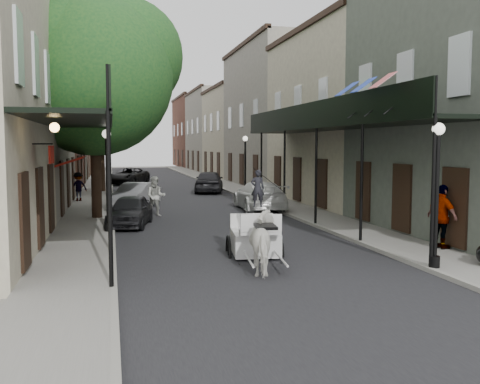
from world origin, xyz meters
TOP-DOWN VIEW (x-y plane):
  - ground at (0.00, 0.00)m, footprint 140.00×140.00m
  - road at (0.00, 20.00)m, footprint 8.00×90.00m
  - sidewalk_left at (-5.00, 20.00)m, footprint 2.20×90.00m
  - sidewalk_right at (5.00, 20.00)m, footprint 2.20×90.00m
  - building_row_left at (-8.60, 30.00)m, footprint 5.00×80.00m
  - building_row_right at (8.60, 30.00)m, footprint 5.00×80.00m
  - gallery_left at (-4.79, 6.98)m, footprint 2.20×18.05m
  - gallery_right at (4.79, 6.98)m, footprint 2.20×18.05m
  - tree_near at (-4.20, 10.18)m, footprint 7.31×6.80m
  - tree_far at (-4.25, 24.18)m, footprint 6.45×6.00m
  - lamppost_right_near at (4.10, -2.00)m, footprint 0.32×0.32m
  - lamppost_left at (-4.10, 6.00)m, footprint 0.32×0.32m
  - lamppost_right_far at (4.10, 18.00)m, footprint 0.32×0.32m
  - horse at (-0.13, -1.00)m, footprint 1.06×1.93m
  - carriage at (0.18, 1.40)m, footprint 1.77×2.43m
  - pedestrian_walking at (-2.00, 10.57)m, footprint 0.96×0.79m
  - pedestrian_sidewalk_left at (-5.80, 17.39)m, footprint 1.21×1.00m
  - pedestrian_sidewalk_right at (5.79, 0.20)m, footprint 0.67×1.21m
  - car_left_near at (-3.26, 7.83)m, footprint 2.24×3.95m
  - car_left_mid at (-2.76, 14.00)m, footprint 2.96×4.23m
  - car_left_far at (-2.60, 31.89)m, footprint 4.15×5.48m
  - car_right_near at (3.28, 11.80)m, footprint 2.29×5.10m
  - car_right_far at (2.60, 22.26)m, footprint 2.83×4.86m

SIDE VIEW (x-z plane):
  - ground at x=0.00m, z-range 0.00..0.00m
  - road at x=0.00m, z-range 0.00..0.01m
  - sidewalk_left at x=-5.00m, z-range 0.00..0.12m
  - sidewalk_right at x=5.00m, z-range 0.00..0.12m
  - car_left_near at x=-3.26m, z-range 0.00..1.27m
  - car_left_mid at x=-2.76m, z-range 0.00..1.32m
  - car_left_far at x=-2.60m, z-range 0.00..1.38m
  - car_right_near at x=3.28m, z-range 0.00..1.45m
  - horse at x=-0.13m, z-range 0.00..1.55m
  - car_right_far at x=2.60m, z-range 0.00..1.56m
  - pedestrian_walking at x=-2.00m, z-range 0.00..1.84m
  - pedestrian_sidewalk_left at x=-5.80m, z-range 0.12..1.75m
  - carriage at x=0.18m, z-range -0.29..2.31m
  - pedestrian_sidewalk_right at x=5.79m, z-range 0.12..2.07m
  - lamppost_right_near at x=4.10m, z-range 0.19..3.90m
  - lamppost_left at x=-4.10m, z-range 0.19..3.90m
  - lamppost_right_far at x=4.10m, z-range 0.19..3.90m
  - gallery_left at x=-4.79m, z-range 1.61..6.49m
  - gallery_right at x=4.79m, z-range 1.61..6.49m
  - building_row_left at x=-8.60m, z-range 0.00..10.50m
  - building_row_right at x=8.60m, z-range 0.00..10.50m
  - tree_far at x=-4.25m, z-range 1.53..10.14m
  - tree_near at x=-4.20m, z-range 1.67..11.30m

